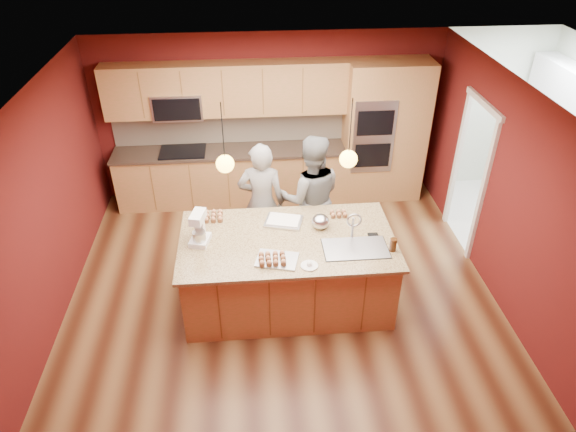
{
  "coord_description": "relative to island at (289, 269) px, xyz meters",
  "views": [
    {
      "loc": [
        -0.36,
        -5.3,
        4.59
      ],
      "look_at": [
        0.09,
        -0.1,
        1.13
      ],
      "focal_mm": 32.0,
      "sensor_mm": 36.0,
      "label": 1
    }
  ],
  "objects": [
    {
      "name": "floor",
      "position": [
        -0.07,
        0.33,
        -0.49
      ],
      "size": [
        5.5,
        5.5,
        0.0
      ],
      "primitive_type": "plane",
      "color": "#432011",
      "rests_on": "ground"
    },
    {
      "name": "ceiling",
      "position": [
        -0.07,
        0.33,
        2.21
      ],
      "size": [
        5.5,
        5.5,
        0.0
      ],
      "primitive_type": "plane",
      "rotation": [
        3.14,
        0.0,
        0.0
      ],
      "color": "white",
      "rests_on": "ground"
    },
    {
      "name": "wall_back",
      "position": [
        -0.07,
        2.83,
        0.86
      ],
      "size": [
        5.5,
        0.0,
        5.5
      ],
      "primitive_type": "plane",
      "rotation": [
        1.57,
        0.0,
        0.0
      ],
      "color": "#521211",
      "rests_on": "ground"
    },
    {
      "name": "wall_front",
      "position": [
        -0.07,
        -2.17,
        0.86
      ],
      "size": [
        5.5,
        0.0,
        5.5
      ],
      "primitive_type": "plane",
      "rotation": [
        -1.57,
        0.0,
        0.0
      ],
      "color": "#521211",
      "rests_on": "ground"
    },
    {
      "name": "wall_left",
      "position": [
        -2.82,
        0.33,
        0.86
      ],
      "size": [
        0.0,
        5.0,
        5.0
      ],
      "primitive_type": "plane",
      "rotation": [
        1.57,
        0.0,
        1.57
      ],
      "color": "#521211",
      "rests_on": "ground"
    },
    {
      "name": "wall_right",
      "position": [
        2.68,
        0.33,
        0.86
      ],
      "size": [
        0.0,
        5.0,
        5.0
      ],
      "primitive_type": "plane",
      "rotation": [
        1.57,
        0.0,
        -1.57
      ],
      "color": "#521211",
      "rests_on": "ground"
    },
    {
      "name": "cabinet_run",
      "position": [
        -0.75,
        2.58,
        0.5
      ],
      "size": [
        3.74,
        0.64,
        2.3
      ],
      "color": "olive",
      "rests_on": "floor"
    },
    {
      "name": "oven_column",
      "position": [
        1.77,
        2.53,
        0.66
      ],
      "size": [
        1.3,
        0.62,
        2.3
      ],
      "color": "olive",
      "rests_on": "floor"
    },
    {
      "name": "doorway_trim",
      "position": [
        2.66,
        1.13,
        0.56
      ],
      "size": [
        0.08,
        1.11,
        2.2
      ],
      "primitive_type": null,
      "color": "silver",
      "rests_on": "wall_right"
    },
    {
      "name": "pendant_left",
      "position": [
        -0.69,
        0.0,
        1.52
      ],
      "size": [
        0.2,
        0.2,
        0.8
      ],
      "color": "black",
      "rests_on": "ceiling"
    },
    {
      "name": "pendant_right",
      "position": [
        0.66,
        0.0,
        1.52
      ],
      "size": [
        0.2,
        0.2,
        0.8
      ],
      "color": "black",
      "rests_on": "ceiling"
    },
    {
      "name": "island",
      "position": [
        0.0,
        0.0,
        0.0
      ],
      "size": [
        2.59,
        1.45,
        1.33
      ],
      "color": "olive",
      "rests_on": "floor"
    },
    {
      "name": "person_left",
      "position": [
        -0.29,
        0.98,
        0.39
      ],
      "size": [
        0.68,
        0.49,
        1.76
      ],
      "primitive_type": "imported",
      "rotation": [
        0.0,
        0.0,
        3.03
      ],
      "color": "black",
      "rests_on": "floor"
    },
    {
      "name": "person_right",
      "position": [
        0.39,
        0.98,
        0.43
      ],
      "size": [
        0.91,
        0.72,
        1.84
      ],
      "primitive_type": "imported",
      "rotation": [
        0.0,
        0.0,
        3.11
      ],
      "color": "slate",
      "rests_on": "floor"
    },
    {
      "name": "stand_mixer",
      "position": [
        -1.05,
        0.04,
        0.64
      ],
      "size": [
        0.27,
        0.33,
        0.4
      ],
      "rotation": [
        0.0,
        0.0,
        -0.24
      ],
      "color": "white",
      "rests_on": "island"
    },
    {
      "name": "sheet_cake",
      "position": [
        -0.03,
        0.36,
        0.49
      ],
      "size": [
        0.53,
        0.44,
        0.05
      ],
      "rotation": [
        0.0,
        0.0,
        -0.27
      ],
      "color": "silver",
      "rests_on": "island"
    },
    {
      "name": "cooling_rack",
      "position": [
        -0.17,
        -0.4,
        0.48
      ],
      "size": [
        0.53,
        0.44,
        0.02
      ],
      "primitive_type": "cube",
      "rotation": [
        0.0,
        0.0,
        -0.26
      ],
      "color": "#A7A9AE",
      "rests_on": "island"
    },
    {
      "name": "mixing_bowl",
      "position": [
        0.41,
        0.21,
        0.56
      ],
      "size": [
        0.22,
        0.22,
        0.19
      ],
      "primitive_type": "ellipsoid",
      "color": "silver",
      "rests_on": "island"
    },
    {
      "name": "plate",
      "position": [
        0.19,
        -0.53,
        0.47
      ],
      "size": [
        0.2,
        0.2,
        0.01
      ],
      "primitive_type": "cylinder",
      "color": "white",
      "rests_on": "island"
    },
    {
      "name": "tumbler",
      "position": [
        1.19,
        -0.33,
        0.55
      ],
      "size": [
        0.08,
        0.08,
        0.16
      ],
      "primitive_type": "cylinder",
      "color": "#381D0B",
      "rests_on": "island"
    },
    {
      "name": "phone",
      "position": [
        1.03,
        0.0,
        0.47
      ],
      "size": [
        0.13,
        0.07,
        0.01
      ],
      "primitive_type": "cube",
      "rotation": [
        0.0,
        0.0,
        -0.02
      ],
      "color": "black",
      "rests_on": "island"
    },
    {
      "name": "cupcakes_left",
      "position": [
        -0.92,
        0.53,
        0.5
      ],
      "size": [
        0.25,
        0.25,
        0.08
      ],
      "primitive_type": null,
      "color": "#B4754D",
      "rests_on": "island"
    },
    {
      "name": "cupcakes_rack",
      "position": [
        -0.22,
        -0.43,
        0.52
      ],
      "size": [
        0.32,
        0.24,
        0.07
      ],
      "primitive_type": null,
      "color": "#B4754D",
      "rests_on": "island"
    },
    {
      "name": "cupcakes_right",
      "position": [
        0.68,
        0.45,
        0.5
      ],
      "size": [
        0.23,
        0.15,
        0.07
      ],
      "primitive_type": null,
      "color": "#B4754D",
      "rests_on": "island"
    },
    {
      "name": "washer",
      "position": [
        4.1,
        1.2,
        0.03
      ],
      "size": [
        0.66,
        0.68,
        1.03
      ],
      "primitive_type": "cube",
      "rotation": [
        0.0,
        0.0,
        -0.02
      ],
      "color": "white",
      "rests_on": "floor"
    },
    {
      "name": "dryer",
      "position": [
        4.12,
        1.85,
        0.06
      ],
      "size": [
        0.71,
        0.73,
        1.09
      ],
      "primitive_type": "cube",
      "rotation": [
        0.0,
        0.0,
        0.05
      ],
      "color": "white",
      "rests_on": "floor"
    }
  ]
}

